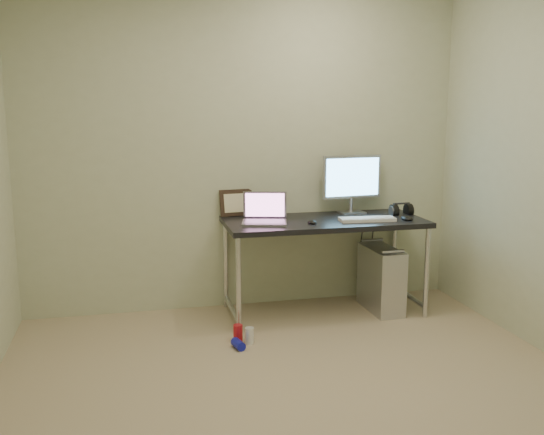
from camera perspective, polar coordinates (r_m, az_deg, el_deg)
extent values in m
plane|color=tan|center=(3.52, 3.13, -16.99)|extent=(3.50, 3.50, 0.00)
cube|color=beige|center=(4.84, -2.58, 6.09)|extent=(3.50, 0.02, 2.50)
cube|color=black|center=(4.72, 4.95, -0.42)|extent=(1.55, 0.68, 0.04)
cylinder|color=silver|center=(4.35, -3.17, -6.43)|extent=(0.04, 0.04, 0.71)
cylinder|color=silver|center=(4.92, -4.39, -4.44)|extent=(0.04, 0.04, 0.71)
cylinder|color=silver|center=(4.82, 14.35, -5.07)|extent=(0.04, 0.04, 0.71)
cylinder|color=silver|center=(5.33, 11.40, -3.43)|extent=(0.04, 0.04, 0.71)
cylinder|color=silver|center=(4.72, -3.78, -8.59)|extent=(0.04, 0.60, 0.04)
cylinder|color=silver|center=(5.15, 12.67, -7.17)|extent=(0.04, 0.60, 0.04)
cube|color=silver|center=(4.94, 10.23, -5.72)|extent=(0.23, 0.49, 0.51)
cylinder|color=#A7A6AD|center=(4.69, 11.32, -3.16)|extent=(0.18, 0.03, 0.02)
cylinder|color=#A7A6AD|center=(5.06, 9.42, -2.11)|extent=(0.18, 0.03, 0.02)
cylinder|color=black|center=(5.19, 8.27, -3.21)|extent=(0.01, 0.16, 0.69)
cylinder|color=black|center=(5.21, 9.27, -3.41)|extent=(0.02, 0.11, 0.71)
cylinder|color=red|center=(4.30, -3.22, -10.80)|extent=(0.08, 0.08, 0.12)
cylinder|color=white|center=(4.26, -2.14, -11.04)|extent=(0.08, 0.08, 0.11)
cylinder|color=#1519B7|center=(4.19, -3.20, -11.83)|extent=(0.09, 0.13, 0.06)
cube|color=#A7A6AD|center=(4.52, -0.72, -0.50)|extent=(0.38, 0.31, 0.02)
cube|color=gray|center=(4.52, -0.72, -0.37)|extent=(0.33, 0.26, 0.00)
cube|color=gray|center=(4.63, -0.67, 1.20)|extent=(0.33, 0.13, 0.21)
cube|color=#854C73|center=(4.62, -0.65, 1.18)|extent=(0.30, 0.11, 0.18)
cube|color=#A7A6AD|center=(5.00, 7.49, 0.48)|extent=(0.22, 0.17, 0.01)
cylinder|color=#A7A6AD|center=(5.01, 7.44, 1.22)|extent=(0.03, 0.03, 0.11)
cube|color=#A7A6AD|center=(4.97, 7.54, 3.82)|extent=(0.51, 0.08, 0.35)
cube|color=#5EA9DE|center=(4.95, 7.62, 3.79)|extent=(0.46, 0.05, 0.30)
cube|color=white|center=(4.69, 8.95, -0.16)|extent=(0.43, 0.17, 0.03)
ellipsoid|color=black|center=(4.79, 12.58, 0.02)|extent=(0.08, 0.13, 0.04)
ellipsoid|color=black|center=(4.55, 3.79, -0.34)|extent=(0.08, 0.11, 0.04)
cylinder|color=black|center=(4.99, 11.39, 0.61)|extent=(0.05, 0.11, 0.11)
cylinder|color=black|center=(5.05, 12.74, 0.66)|extent=(0.05, 0.11, 0.11)
cube|color=black|center=(5.01, 12.09, 1.30)|extent=(0.14, 0.02, 0.01)
cube|color=black|center=(4.84, -3.39, 1.40)|extent=(0.27, 0.11, 0.21)
cylinder|color=silver|center=(4.89, -0.05, 0.72)|extent=(0.01, 0.01, 0.08)
cylinder|color=white|center=(4.88, -0.05, 1.28)|extent=(0.04, 0.04, 0.04)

